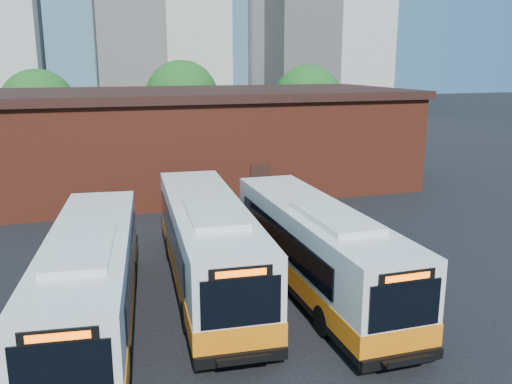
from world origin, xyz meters
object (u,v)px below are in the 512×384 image
object	(u,v)px
bus_midwest	(208,247)
transit_worker	(383,320)
bus_west	(91,284)
bus_mideast	(316,251)

from	to	relation	value
bus_midwest	transit_worker	size ratio (longest dim) A/B	7.65
bus_west	transit_worker	world-z (taller)	bus_west
bus_midwest	transit_worker	world-z (taller)	bus_midwest
bus_mideast	transit_worker	xyz separation A→B (m)	(0.26, -4.33, -0.67)
bus_midwest	bus_mideast	distance (m)	3.95
bus_midwest	bus_mideast	xyz separation A→B (m)	(3.66, -1.49, -0.05)
bus_mideast	transit_worker	distance (m)	4.39
bus_west	bus_midwest	size ratio (longest dim) A/B	0.96
bus_west	bus_mideast	distance (m)	7.83
bus_west	bus_midwest	world-z (taller)	bus_midwest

